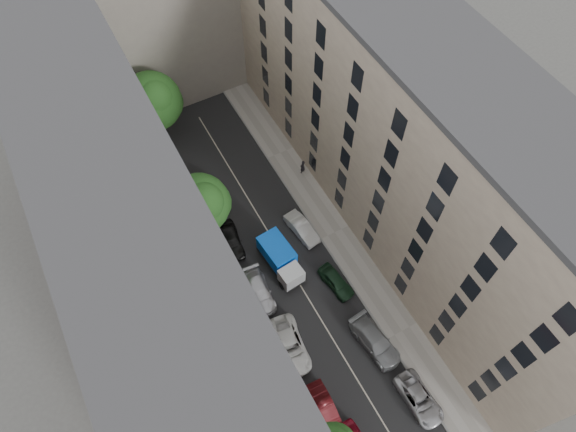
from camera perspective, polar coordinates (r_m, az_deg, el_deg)
ground at (r=47.45m, az=-0.49°, el=-4.64°), size 120.00×120.00×0.00m
road_surface at (r=47.44m, az=-0.49°, el=-4.64°), size 8.00×44.00×0.02m
sidewalk_left at (r=46.52m, az=-6.53°, el=-7.43°), size 3.00×44.00×0.15m
sidewalk_right at (r=48.85m, az=5.21°, el=-1.86°), size 3.00×44.00×0.15m
building_left at (r=37.54m, az=-15.63°, el=-4.50°), size 8.00×44.00×20.00m
building_right at (r=43.04m, az=12.55°, el=7.90°), size 8.00×44.00×20.00m
building_endcap at (r=58.74m, az=-14.58°, el=21.78°), size 18.00×12.00×18.00m
tarp_truck at (r=45.88m, az=-0.81°, el=-4.78°), size 2.54×5.45×2.44m
car_left_1 at (r=42.29m, az=4.06°, el=-20.60°), size 1.71×4.44×1.44m
car_left_2 at (r=43.45m, az=0.15°, el=-14.21°), size 3.17×5.60×1.48m
car_left_3 at (r=45.32m, az=-3.23°, el=-8.33°), size 2.37×4.87×1.36m
car_left_4 at (r=47.78m, az=-6.36°, el=-2.66°), size 2.34×4.54×1.48m
car_left_5 at (r=50.77m, az=-8.11°, el=2.36°), size 1.56×4.18×1.37m
car_right_0 at (r=43.65m, az=14.36°, el=-19.09°), size 2.19×4.65×1.28m
car_right_1 at (r=44.15m, az=9.65°, el=-13.57°), size 2.66×5.34×1.49m
car_right_2 at (r=45.86m, az=5.35°, el=-7.25°), size 2.07×4.01×1.31m
car_right_3 at (r=48.21m, az=1.54°, el=-1.38°), size 1.99×4.28×1.36m
tree_mid at (r=43.37m, az=-9.60°, el=1.18°), size 5.43×5.18×9.23m
tree_far at (r=52.90m, az=-14.71°, el=12.06°), size 6.04×5.88×8.55m
lamp_post at (r=39.80m, az=-1.79°, el=-14.59°), size 0.36×0.36×6.49m
pedestrian at (r=51.88m, az=1.63°, el=5.49°), size 0.76×0.64×1.76m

